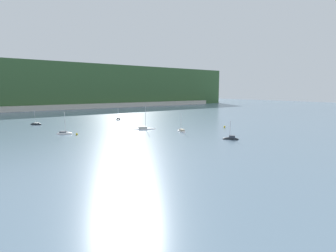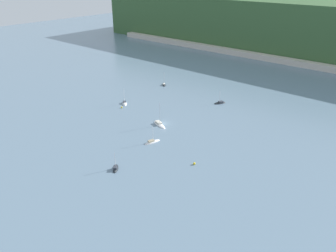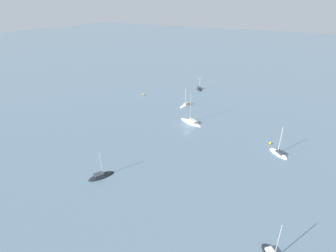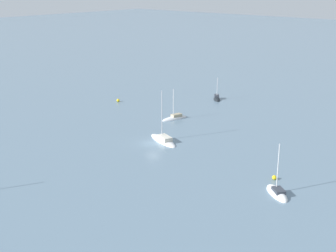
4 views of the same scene
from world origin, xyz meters
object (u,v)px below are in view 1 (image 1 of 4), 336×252
(sailboat_2, at_px, (144,129))
(sailboat_5, at_px, (181,132))
(sailboat_0, at_px, (231,139))
(mooring_buoy_1, at_px, (225,127))
(sailboat_3, at_px, (36,125))
(mooring_buoy_0, at_px, (77,134))
(sailboat_4, at_px, (118,120))
(sailboat_1, at_px, (65,134))

(sailboat_2, bearing_deg, sailboat_5, -37.86)
(sailboat_0, relative_size, mooring_buoy_1, 8.27)
(sailboat_3, xyz_separation_m, mooring_buoy_0, (6.53, -36.89, 0.28))
(sailboat_4, xyz_separation_m, mooring_buoy_0, (-30.97, -33.87, 0.27))
(sailboat_1, height_order, sailboat_5, sailboat_1)
(mooring_buoy_0, bearing_deg, sailboat_1, 123.17)
(sailboat_4, relative_size, mooring_buoy_0, 9.46)
(sailboat_2, distance_m, mooring_buoy_0, 25.04)
(sailboat_1, bearing_deg, sailboat_0, -8.11)
(sailboat_4, bearing_deg, sailboat_1, -21.95)
(sailboat_0, bearing_deg, mooring_buoy_1, -84.08)
(sailboat_0, height_order, mooring_buoy_0, sailboat_0)
(sailboat_2, bearing_deg, mooring_buoy_1, -7.39)
(sailboat_2, bearing_deg, sailboat_1, -173.04)
(sailboat_3, relative_size, sailboat_4, 1.23)
(sailboat_4, distance_m, mooring_buoy_0, 45.89)
(sailboat_1, relative_size, mooring_buoy_1, 10.91)
(sailboat_5, height_order, mooring_buoy_1, sailboat_5)
(sailboat_0, bearing_deg, sailboat_5, -31.84)
(sailboat_4, distance_m, mooring_buoy_1, 55.74)
(sailboat_3, xyz_separation_m, sailboat_4, (37.50, -3.02, 0.02))
(sailboat_2, xyz_separation_m, mooring_buoy_0, (-24.94, 2.19, 0.20))
(sailboat_5, bearing_deg, sailboat_4, 16.92)
(sailboat_0, distance_m, sailboat_3, 83.95)
(sailboat_0, relative_size, sailboat_5, 0.86)
(sailboat_2, xyz_separation_m, sailboat_4, (6.03, 36.06, -0.06))
(sailboat_2, relative_size, sailboat_5, 1.38)
(mooring_buoy_0, bearing_deg, sailboat_0, -44.51)
(mooring_buoy_1, bearing_deg, mooring_buoy_0, 162.27)
(sailboat_4, bearing_deg, sailboat_0, 31.12)
(sailboat_0, height_order, sailboat_1, sailboat_1)
(sailboat_1, distance_m, sailboat_4, 44.89)
(sailboat_1, distance_m, sailboat_3, 32.75)
(sailboat_3, height_order, sailboat_4, sailboat_3)
(sailboat_3, bearing_deg, mooring_buoy_0, 146.12)
(sailboat_2, xyz_separation_m, sailboat_5, (8.00, -12.84, -0.05))
(sailboat_3, distance_m, mooring_buoy_0, 37.46)
(sailboat_3, xyz_separation_m, sailboat_5, (39.47, -51.91, 0.03))
(sailboat_1, distance_m, mooring_buoy_1, 60.29)
(sailboat_1, bearing_deg, sailboat_4, 78.66)
(sailboat_4, distance_m, sailboat_5, 48.93)
(sailboat_1, xyz_separation_m, sailboat_2, (27.78, -6.53, 0.07))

